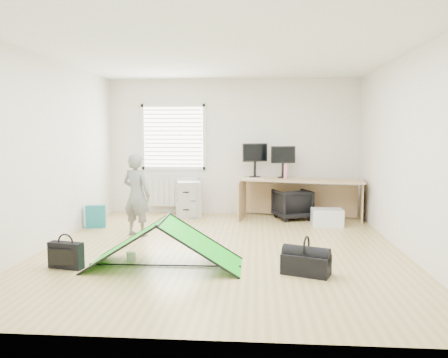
# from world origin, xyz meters

# --- Properties ---
(ground) EXTENTS (5.50, 5.50, 0.00)m
(ground) POSITION_xyz_m (0.00, 0.00, 0.00)
(ground) COLOR tan
(ground) RESTS_ON ground
(back_wall) EXTENTS (5.00, 0.02, 2.70)m
(back_wall) POSITION_xyz_m (0.00, 2.75, 1.35)
(back_wall) COLOR silver
(back_wall) RESTS_ON ground
(window) EXTENTS (1.20, 0.06, 1.20)m
(window) POSITION_xyz_m (-1.20, 2.71, 1.55)
(window) COLOR silver
(window) RESTS_ON back_wall
(radiator) EXTENTS (1.00, 0.12, 0.60)m
(radiator) POSITION_xyz_m (-1.20, 2.67, 0.45)
(radiator) COLOR silver
(radiator) RESTS_ON back_wall
(desk) EXTENTS (2.35, 1.11, 0.77)m
(desk) POSITION_xyz_m (1.32, 2.19, 0.38)
(desk) COLOR tan
(desk) RESTS_ON ground
(filing_cabinet) EXTENTS (0.57, 0.68, 0.69)m
(filing_cabinet) POSITION_xyz_m (-0.85, 2.40, 0.35)
(filing_cabinet) COLOR #A5A7AB
(filing_cabinet) RESTS_ON ground
(monitor_left) EXTENTS (0.51, 0.31, 0.49)m
(monitor_left) POSITION_xyz_m (0.45, 2.45, 1.01)
(monitor_left) COLOR black
(monitor_left) RESTS_ON desk
(monitor_right) EXTENTS (0.48, 0.19, 0.45)m
(monitor_right) POSITION_xyz_m (0.98, 2.40, 0.99)
(monitor_right) COLOR black
(monitor_right) RESTS_ON desk
(keyboard) EXTENTS (0.43, 0.20, 0.02)m
(keyboard) POSITION_xyz_m (0.40, 2.16, 0.78)
(keyboard) COLOR beige
(keyboard) RESTS_ON desk
(thermos) EXTENTS (0.09, 0.09, 0.27)m
(thermos) POSITION_xyz_m (1.03, 2.31, 0.90)
(thermos) COLOR pink
(thermos) RESTS_ON desk
(office_chair) EXTENTS (0.79, 0.80, 0.57)m
(office_chair) POSITION_xyz_m (1.16, 2.24, 0.29)
(office_chair) COLOR black
(office_chair) RESTS_ON ground
(person) EXTENTS (0.56, 0.46, 1.31)m
(person) POSITION_xyz_m (-1.41, 0.70, 0.66)
(person) COLOR slate
(person) RESTS_ON ground
(kite) EXTENTS (1.90, 0.86, 0.58)m
(kite) POSITION_xyz_m (-0.63, -0.88, 0.29)
(kite) COLOR #12C61B
(kite) RESTS_ON ground
(storage_crate) EXTENTS (0.53, 0.37, 0.30)m
(storage_crate) POSITION_xyz_m (1.73, 1.68, 0.15)
(storage_crate) COLOR silver
(storage_crate) RESTS_ON ground
(tote_bag) EXTENTS (0.35, 0.22, 0.39)m
(tote_bag) POSITION_xyz_m (-2.29, 1.22, 0.20)
(tote_bag) COLOR #1D727F
(tote_bag) RESTS_ON ground
(laptop_bag) EXTENTS (0.44, 0.21, 0.32)m
(laptop_bag) POSITION_xyz_m (-1.80, -1.04, 0.16)
(laptop_bag) COLOR black
(laptop_bag) RESTS_ON ground
(white_box) EXTENTS (0.13, 0.13, 0.10)m
(white_box) POSITION_xyz_m (-1.12, -0.64, 0.05)
(white_box) COLOR silver
(white_box) RESTS_ON ground
(duffel_bag) EXTENTS (0.60, 0.45, 0.24)m
(duffel_bag) POSITION_xyz_m (1.06, -1.05, 0.12)
(duffel_bag) COLOR black
(duffel_bag) RESTS_ON ground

